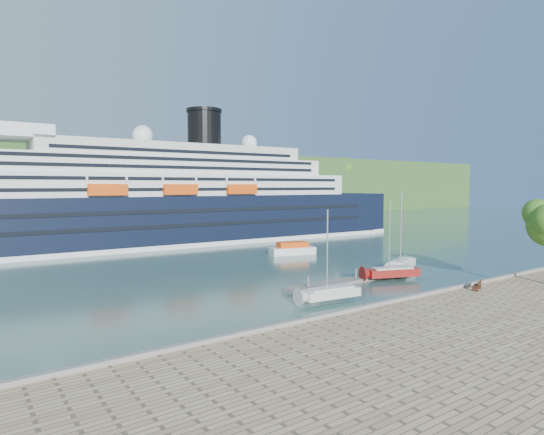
{
  "coord_description": "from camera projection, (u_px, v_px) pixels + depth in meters",
  "views": [
    {
      "loc": [
        -39.21,
        -27.83,
        11.78
      ],
      "look_at": [
        0.97,
        30.0,
        6.85
      ],
      "focal_mm": 30.0,
      "sensor_mm": 36.0,
      "label": 1
    }
  ],
  "objects": [
    {
      "name": "ground",
      "position": [
        433.0,
        302.0,
        45.94
      ],
      "size": [
        400.0,
        400.0,
        0.0
      ],
      "primitive_type": "plane",
      "color": "#2E534D",
      "rests_on": "ground"
    },
    {
      "name": "far_hillside",
      "position": [
        88.0,
        185.0,
        163.89
      ],
      "size": [
        400.0,
        50.0,
        24.0
      ],
      "primitive_type": "cube",
      "color": "#315020",
      "rests_on": "ground"
    },
    {
      "name": "quay_coping",
      "position": [
        435.0,
        291.0,
        45.69
      ],
      "size": [
        220.0,
        0.5,
        0.3
      ],
      "primitive_type": "cube",
      "color": "slate",
      "rests_on": "promenade"
    },
    {
      "name": "cruise_ship",
      "position": [
        143.0,
        175.0,
        88.94
      ],
      "size": [
        124.81,
        22.08,
        27.91
      ],
      "primitive_type": null,
      "rotation": [
        0.0,
        0.0,
        -0.03
      ],
      "color": "black",
      "rests_on": "ground"
    },
    {
      "name": "park_bench",
      "position": [
        477.0,
        285.0,
        46.94
      ],
      "size": [
        1.88,
        1.26,
        1.12
      ],
      "primitive_type": null,
      "rotation": [
        0.0,
        0.0,
        0.34
      ],
      "color": "#462314",
      "rests_on": "promenade"
    },
    {
      "name": "floating_pontoon",
      "position": [
        345.0,
        282.0,
        54.98
      ],
      "size": [
        17.44,
        2.43,
        0.39
      ],
      "primitive_type": null,
      "rotation": [
        0.0,
        0.0,
        0.02
      ],
      "color": "gray",
      "rests_on": "ground"
    },
    {
      "name": "sailboat_white_near",
      "position": [
        331.0,
        258.0,
        45.73
      ],
      "size": [
        7.14,
        2.72,
        9.0
      ],
      "primitive_type": null,
      "rotation": [
        0.0,
        0.0,
        -0.12
      ],
      "color": "silver",
      "rests_on": "ground"
    },
    {
      "name": "sailboat_red",
      "position": [
        393.0,
        242.0,
        56.4
      ],
      "size": [
        7.64,
        4.45,
        9.54
      ],
      "primitive_type": null,
      "rotation": [
        0.0,
        0.0,
        -0.35
      ],
      "color": "maroon",
      "rests_on": "ground"
    },
    {
      "name": "sailboat_white_far",
      "position": [
        402.0,
        234.0,
        61.44
      ],
      "size": [
        8.4,
        5.53,
        10.59
      ],
      "primitive_type": null,
      "rotation": [
        0.0,
        0.0,
        0.44
      ],
      "color": "silver",
      "rests_on": "ground"
    },
    {
      "name": "tender_launch",
      "position": [
        292.0,
        248.0,
        77.89
      ],
      "size": [
        8.32,
        4.59,
        2.18
      ],
      "primitive_type": null,
      "rotation": [
        0.0,
        0.0,
        -0.25
      ],
      "color": "#E54A0D",
      "rests_on": "ground"
    }
  ]
}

